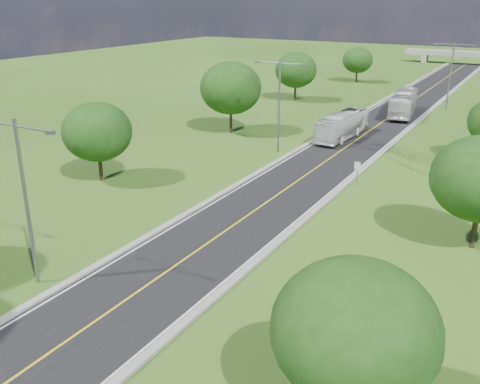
% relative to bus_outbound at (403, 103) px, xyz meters
% --- Properties ---
extents(ground, '(260.00, 260.00, 0.00)m').
position_rel_bus_outbound_xyz_m(ground, '(-1.22, -10.98, -1.76)').
color(ground, '#2C5016').
rests_on(ground, ground).
extents(road, '(8.00, 150.00, 0.06)m').
position_rel_bus_outbound_xyz_m(road, '(-1.22, -4.98, -1.73)').
color(road, black).
rests_on(road, ground).
extents(curb_left, '(0.50, 150.00, 0.22)m').
position_rel_bus_outbound_xyz_m(curb_left, '(-5.47, -4.98, -1.65)').
color(curb_left, gray).
rests_on(curb_left, ground).
extents(curb_right, '(0.50, 150.00, 0.22)m').
position_rel_bus_outbound_xyz_m(curb_right, '(3.03, -4.98, -1.65)').
color(curb_right, gray).
rests_on(curb_right, ground).
extents(speed_limit_sign, '(0.55, 0.09, 2.40)m').
position_rel_bus_outbound_xyz_m(speed_limit_sign, '(3.98, -33.00, -0.16)').
color(speed_limit_sign, slate).
rests_on(speed_limit_sign, ground).
extents(overpass, '(30.00, 3.00, 3.20)m').
position_rel_bus_outbound_xyz_m(overpass, '(-1.22, 69.02, 0.65)').
color(overpass, gray).
rests_on(overpass, ground).
extents(streetlight_near_left, '(5.90, 0.25, 10.00)m').
position_rel_bus_outbound_xyz_m(streetlight_near_left, '(-7.22, -58.98, 4.18)').
color(streetlight_near_left, slate).
rests_on(streetlight_near_left, ground).
extents(streetlight_mid_left, '(5.90, 0.25, 10.00)m').
position_rel_bus_outbound_xyz_m(streetlight_mid_left, '(-7.22, -25.98, 4.18)').
color(streetlight_mid_left, slate).
rests_on(streetlight_mid_left, ground).
extents(streetlight_far_right, '(5.90, 0.25, 10.00)m').
position_rel_bus_outbound_xyz_m(streetlight_far_right, '(4.78, 7.02, 4.18)').
color(streetlight_far_right, slate).
rests_on(streetlight_far_right, ground).
extents(tree_lb, '(6.30, 6.30, 7.33)m').
position_rel_bus_outbound_xyz_m(tree_lb, '(-17.22, -42.98, 2.89)').
color(tree_lb, black).
rests_on(tree_lb, ground).
extents(tree_lc, '(7.56, 7.56, 8.79)m').
position_rel_bus_outbound_xyz_m(tree_lc, '(-16.22, -20.98, 3.82)').
color(tree_lc, black).
rests_on(tree_lc, ground).
extents(tree_ld, '(6.72, 6.72, 7.82)m').
position_rel_bus_outbound_xyz_m(tree_ld, '(-18.22, 3.02, 3.20)').
color(tree_ld, black).
rests_on(tree_ld, ground).
extents(tree_le, '(5.88, 5.88, 6.84)m').
position_rel_bus_outbound_xyz_m(tree_le, '(-15.72, 27.02, 2.57)').
color(tree_le, black).
rests_on(tree_le, ground).
extents(tree_ra, '(6.30, 6.30, 7.33)m').
position_rel_bus_outbound_xyz_m(tree_ra, '(12.78, -60.98, 2.89)').
color(tree_ra, black).
rests_on(tree_ra, ground).
extents(bus_outbound, '(4.53, 12.48, 3.40)m').
position_rel_bus_outbound_xyz_m(bus_outbound, '(0.00, 0.00, 0.00)').
color(bus_outbound, silver).
rests_on(bus_outbound, road).
extents(bus_inbound, '(3.10, 11.15, 3.08)m').
position_rel_bus_outbound_xyz_m(bus_inbound, '(-3.12, -16.92, -0.16)').
color(bus_inbound, white).
rests_on(bus_inbound, road).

